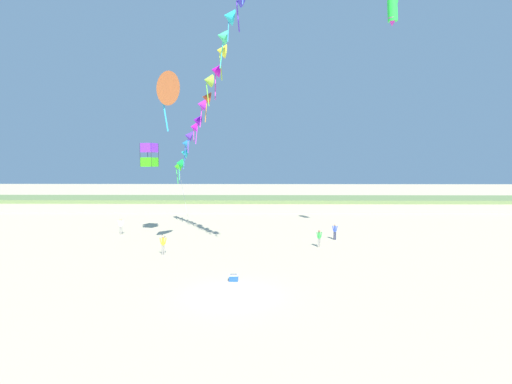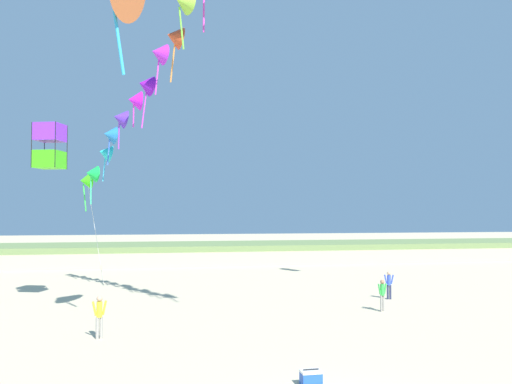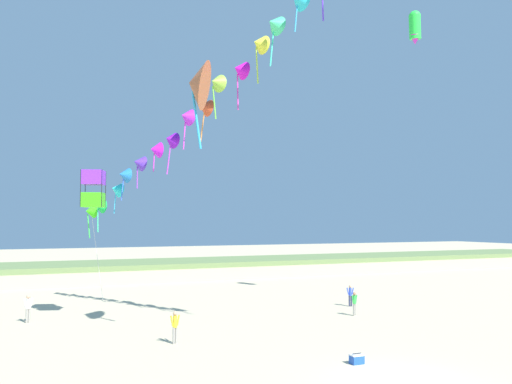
{
  "view_description": "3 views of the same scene",
  "coord_description": "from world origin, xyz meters",
  "px_view_note": "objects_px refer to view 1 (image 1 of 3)",
  "views": [
    {
      "loc": [
        1.63,
        -22.02,
        7.46
      ],
      "look_at": [
        1.18,
        9.34,
        5.19
      ],
      "focal_mm": 28.0,
      "sensor_mm": 36.0,
      "label": 1
    },
    {
      "loc": [
        -4.7,
        -11.82,
        4.74
      ],
      "look_at": [
        0.13,
        11.63,
        5.74
      ],
      "focal_mm": 38.0,
      "sensor_mm": 36.0,
      "label": 2
    },
    {
      "loc": [
        -13.88,
        -17.41,
        6.16
      ],
      "look_at": [
        -1.01,
        11.67,
        7.96
      ],
      "focal_mm": 38.0,
      "sensor_mm": 36.0,
      "label": 3
    }
  ],
  "objects_px": {
    "person_near_left": "(319,237)",
    "large_kite_mid_trail": "(164,88)",
    "person_near_right": "(335,231)",
    "person_far_left": "(121,225)",
    "person_mid_center": "(163,244)",
    "large_kite_low_lead": "(393,10)",
    "beach_cooler": "(234,278)",
    "large_kite_high_solo": "(149,155)"
  },
  "relations": [
    {
      "from": "large_kite_high_solo",
      "to": "person_mid_center",
      "type": "bearing_deg",
      "value": -67.76
    },
    {
      "from": "large_kite_low_lead",
      "to": "beach_cooler",
      "type": "height_order",
      "value": "large_kite_low_lead"
    },
    {
      "from": "person_mid_center",
      "to": "large_kite_low_lead",
      "type": "bearing_deg",
      "value": 12.47
    },
    {
      "from": "large_kite_low_lead",
      "to": "large_kite_mid_trail",
      "type": "distance_m",
      "value": 21.09
    },
    {
      "from": "large_kite_low_lead",
      "to": "large_kite_mid_trail",
      "type": "xyz_separation_m",
      "value": [
        -18.79,
        -5.68,
        -7.72
      ]
    },
    {
      "from": "person_far_left",
      "to": "beach_cooler",
      "type": "height_order",
      "value": "person_far_left"
    },
    {
      "from": "person_near_right",
      "to": "beach_cooler",
      "type": "xyz_separation_m",
      "value": [
        -8.92,
        -13.83,
        -0.69
      ]
    },
    {
      "from": "person_far_left",
      "to": "large_kite_low_lead",
      "type": "relative_size",
      "value": 0.67
    },
    {
      "from": "person_mid_center",
      "to": "person_far_left",
      "type": "height_order",
      "value": "person_far_left"
    },
    {
      "from": "person_near_left",
      "to": "large_kite_low_lead",
      "type": "bearing_deg",
      "value": 9.17
    },
    {
      "from": "person_far_left",
      "to": "large_kite_low_lead",
      "type": "xyz_separation_m",
      "value": [
        26.17,
        -5.01,
        19.86
      ]
    },
    {
      "from": "large_kite_mid_trail",
      "to": "beach_cooler",
      "type": "relative_size",
      "value": 7.98
    },
    {
      "from": "person_near_left",
      "to": "beach_cooler",
      "type": "relative_size",
      "value": 2.69
    },
    {
      "from": "person_mid_center",
      "to": "beach_cooler",
      "type": "distance_m",
      "value": 9.42
    },
    {
      "from": "person_mid_center",
      "to": "beach_cooler",
      "type": "xyz_separation_m",
      "value": [
        6.22,
        -7.04,
        -0.74
      ]
    },
    {
      "from": "person_near_left",
      "to": "person_far_left",
      "type": "relative_size",
      "value": 0.91
    },
    {
      "from": "large_kite_high_solo",
      "to": "person_near_left",
      "type": "bearing_deg",
      "value": -15.39
    },
    {
      "from": "beach_cooler",
      "to": "person_near_right",
      "type": "bearing_deg",
      "value": 57.19
    },
    {
      "from": "large_kite_mid_trail",
      "to": "large_kite_high_solo",
      "type": "height_order",
      "value": "large_kite_mid_trail"
    },
    {
      "from": "person_near_right",
      "to": "large_kite_high_solo",
      "type": "relative_size",
      "value": 0.67
    },
    {
      "from": "large_kite_low_lead",
      "to": "large_kite_high_solo",
      "type": "xyz_separation_m",
      "value": [
        -22.6,
        3.46,
        -12.58
      ]
    },
    {
      "from": "large_kite_mid_trail",
      "to": "person_far_left",
      "type": "bearing_deg",
      "value": 124.64
    },
    {
      "from": "person_near_right",
      "to": "person_far_left",
      "type": "xyz_separation_m",
      "value": [
        -21.87,
        2.51,
        0.09
      ]
    },
    {
      "from": "person_near_right",
      "to": "large_kite_high_solo",
      "type": "bearing_deg",
      "value": 176.98
    },
    {
      "from": "person_near_left",
      "to": "large_kite_low_lead",
      "type": "xyz_separation_m",
      "value": [
        6.32,
        1.02,
        19.95
      ]
    },
    {
      "from": "person_near_left",
      "to": "beach_cooler",
      "type": "bearing_deg",
      "value": -123.76
    },
    {
      "from": "person_near_right",
      "to": "beach_cooler",
      "type": "distance_m",
      "value": 16.47
    },
    {
      "from": "person_near_left",
      "to": "large_kite_mid_trail",
      "type": "relative_size",
      "value": 0.34
    },
    {
      "from": "person_near_right",
      "to": "large_kite_high_solo",
      "type": "xyz_separation_m",
      "value": [
        -18.31,
        0.96,
        7.37
      ]
    },
    {
      "from": "person_far_left",
      "to": "large_kite_mid_trail",
      "type": "bearing_deg",
      "value": -55.36
    },
    {
      "from": "person_mid_center",
      "to": "large_kite_mid_trail",
      "type": "bearing_deg",
      "value": -65.01
    },
    {
      "from": "person_far_left",
      "to": "beach_cooler",
      "type": "distance_m",
      "value": 20.87
    },
    {
      "from": "person_near_left",
      "to": "large_kite_low_lead",
      "type": "height_order",
      "value": "large_kite_low_lead"
    },
    {
      "from": "person_near_right",
      "to": "person_near_left",
      "type": "bearing_deg",
      "value": -119.9
    },
    {
      "from": "beach_cooler",
      "to": "person_near_left",
      "type": "bearing_deg",
      "value": 56.24
    },
    {
      "from": "large_kite_high_solo",
      "to": "person_far_left",
      "type": "bearing_deg",
      "value": 156.56
    },
    {
      "from": "large_kite_low_lead",
      "to": "large_kite_high_solo",
      "type": "relative_size",
      "value": 1.11
    },
    {
      "from": "person_near_right",
      "to": "person_far_left",
      "type": "distance_m",
      "value": 22.02
    },
    {
      "from": "person_far_left",
      "to": "large_kite_low_lead",
      "type": "distance_m",
      "value": 33.23
    },
    {
      "from": "person_mid_center",
      "to": "large_kite_low_lead",
      "type": "height_order",
      "value": "large_kite_low_lead"
    },
    {
      "from": "person_near_left",
      "to": "large_kite_high_solo",
      "type": "xyz_separation_m",
      "value": [
        -16.29,
        4.48,
        7.38
      ]
    },
    {
      "from": "beach_cooler",
      "to": "large_kite_low_lead",
      "type": "bearing_deg",
      "value": 40.62
    }
  ]
}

